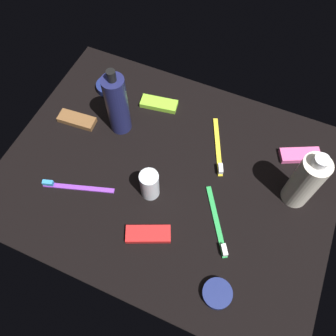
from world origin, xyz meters
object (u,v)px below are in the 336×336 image
at_px(snack_bar_brown, 77,120).
at_px(cream_tin_left, 109,86).
at_px(snack_bar_lime, 159,104).
at_px(snack_bar_red, 148,234).
at_px(cream_tin_right, 217,294).
at_px(deodorant_stick, 150,185).
at_px(toothbrush_purple, 74,187).
at_px(snack_bar_pink, 300,155).
at_px(bodywash_bottle, 305,181).
at_px(lotion_bottle, 117,105).
at_px(toothbrush_yellow, 218,149).
at_px(toothbrush_green, 217,224).

height_order(snack_bar_brown, cream_tin_left, cream_tin_left).
bearing_deg(snack_bar_lime, cream_tin_left, -8.83).
height_order(snack_bar_red, cream_tin_right, cream_tin_right).
height_order(deodorant_stick, toothbrush_purple, deodorant_stick).
bearing_deg(toothbrush_purple, snack_bar_pink, -147.55).
relative_size(bodywash_bottle, snack_bar_lime, 1.77).
bearing_deg(toothbrush_purple, cream_tin_left, -77.03).
bearing_deg(cream_tin_right, lotion_bottle, -38.58).
xyz_separation_m(snack_bar_red, cream_tin_left, (0.30, -0.36, 0.00)).
bearing_deg(toothbrush_purple, toothbrush_yellow, -139.73).
relative_size(snack_bar_pink, cream_tin_left, 1.45).
height_order(snack_bar_red, cream_tin_left, cream_tin_left).
bearing_deg(bodywash_bottle, snack_bar_brown, 1.52).
xyz_separation_m(snack_bar_pink, snack_bar_red, (0.27, 0.35, 0.00)).
distance_m(toothbrush_yellow, snack_bar_brown, 0.40).
xyz_separation_m(deodorant_stick, snack_bar_pink, (-0.32, -0.25, -0.04)).
bearing_deg(deodorant_stick, lotion_bottle, -43.43).
height_order(lotion_bottle, toothbrush_purple, lotion_bottle).
distance_m(snack_bar_brown, snack_bar_red, 0.39).
xyz_separation_m(snack_bar_brown, snack_bar_lime, (-0.19, -0.14, 0.00)).
relative_size(toothbrush_green, cream_tin_left, 2.21).
bearing_deg(snack_bar_pink, toothbrush_yellow, -7.59).
bearing_deg(bodywash_bottle, snack_bar_red, 39.07).
xyz_separation_m(bodywash_bottle, snack_bar_lime, (0.42, -0.13, -0.08)).
bearing_deg(snack_bar_brown, snack_bar_pink, -171.83).
bearing_deg(deodorant_stick, snack_bar_pink, -141.60).
height_order(bodywash_bottle, toothbrush_yellow, bodywash_bottle).
distance_m(deodorant_stick, toothbrush_yellow, 0.22).
height_order(cream_tin_left, cream_tin_right, cream_tin_left).
bearing_deg(snack_bar_pink, cream_tin_left, -26.48).
bearing_deg(bodywash_bottle, cream_tin_left, -12.05).
xyz_separation_m(deodorant_stick, cream_tin_left, (0.25, -0.26, -0.03)).
relative_size(deodorant_stick, toothbrush_green, 0.55).
bearing_deg(toothbrush_green, cream_tin_right, 109.15).
height_order(snack_bar_pink, snack_bar_red, same).
xyz_separation_m(toothbrush_yellow, toothbrush_purple, (0.29, 0.25, 0.00)).
bearing_deg(snack_bar_brown, toothbrush_yellow, -174.80).
relative_size(lotion_bottle, toothbrush_purple, 1.20).
bearing_deg(toothbrush_purple, snack_bar_brown, -61.33).
bearing_deg(cream_tin_right, deodorant_stick, -34.84).
distance_m(snack_bar_red, snack_bar_lime, 0.38).
distance_m(snack_bar_pink, cream_tin_right, 0.42).
bearing_deg(deodorant_stick, snack_bar_brown, -22.54).
height_order(toothbrush_green, snack_bar_pink, toothbrush_green).
bearing_deg(toothbrush_purple, bodywash_bottle, -158.89).
xyz_separation_m(toothbrush_yellow, cream_tin_left, (0.37, -0.07, 0.00)).
bearing_deg(cream_tin_right, snack_bar_pink, -101.42).
xyz_separation_m(cream_tin_left, cream_tin_right, (-0.49, 0.42, -0.00)).
xyz_separation_m(toothbrush_yellow, cream_tin_right, (-0.12, 0.35, 0.00)).
relative_size(toothbrush_purple, cream_tin_left, 2.44).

